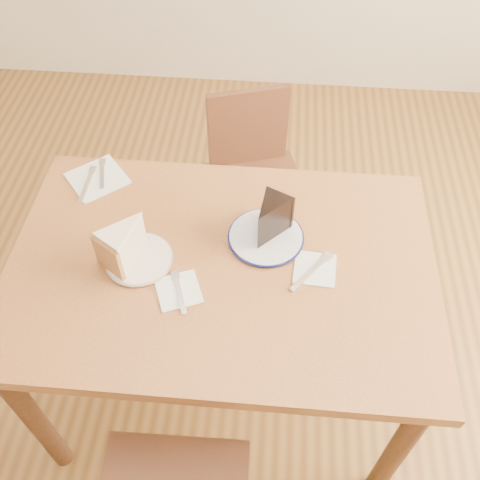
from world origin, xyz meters
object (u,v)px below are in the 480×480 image
Objects in this scene: table at (222,283)px; carrot_cake at (128,242)px; chocolate_cake at (268,222)px; plate_navy at (266,237)px; chair_far at (254,179)px; plate_cream at (139,259)px.

table is 9.04× the size of carrot_cake.
chocolate_cake is at bearing 39.96° from table.
chocolate_cake is at bearing 35.37° from plate_navy.
chair_far is 0.84m from carrot_cake.
carrot_cake is 1.10× the size of chocolate_cake.
carrot_cake reaches higher than chair_far.
plate_cream is (-0.23, -0.01, 0.10)m from table.
table is 9.96× the size of chocolate_cake.
chocolate_cake reaches higher than plate_cream.
table is 0.25m from plate_cream.
chocolate_cake is at bearing 17.91° from plate_cream.
chair_far is 0.82m from plate_cream.
carrot_cake is at bearing -179.65° from table.
chocolate_cake is (0.00, 0.00, 0.06)m from plate_navy.
carrot_cake is (-0.31, -0.68, 0.39)m from chair_far.
table is 0.19m from plate_navy.
table is at bearing 68.38° from chair_far.
chair_far is 4.22× the size of plate_cream.
plate_cream is 1.37× the size of carrot_cake.
table is at bearing 66.25° from chocolate_cake.
carrot_cake is (-0.02, 0.01, 0.06)m from plate_cream.
chair_far is at bearing 67.92° from plate_cream.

